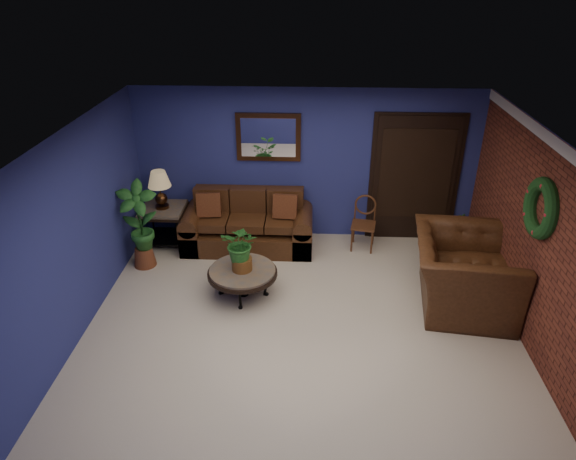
{
  "coord_description": "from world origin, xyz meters",
  "views": [
    {
      "loc": [
        0.08,
        -5.32,
        4.18
      ],
      "look_at": [
        -0.2,
        0.55,
        1.09
      ],
      "focal_mm": 32.0,
      "sensor_mm": 36.0,
      "label": 1
    }
  ],
  "objects_px": {
    "sofa": "(248,228)",
    "coffee_table": "(242,273)",
    "end_table": "(164,216)",
    "side_chair": "(364,219)",
    "table_lamp": "(160,185)",
    "armchair": "(464,273)"
  },
  "relations": [
    {
      "from": "coffee_table",
      "to": "table_lamp",
      "type": "height_order",
      "value": "table_lamp"
    },
    {
      "from": "sofa",
      "to": "coffee_table",
      "type": "relative_size",
      "value": 2.15
    },
    {
      "from": "coffee_table",
      "to": "armchair",
      "type": "bearing_deg",
      "value": -1.06
    },
    {
      "from": "end_table",
      "to": "table_lamp",
      "type": "height_order",
      "value": "table_lamp"
    },
    {
      "from": "sofa",
      "to": "end_table",
      "type": "relative_size",
      "value": 2.91
    },
    {
      "from": "armchair",
      "to": "side_chair",
      "type": "bearing_deg",
      "value": 45.14
    },
    {
      "from": "end_table",
      "to": "table_lamp",
      "type": "distance_m",
      "value": 0.54
    },
    {
      "from": "table_lamp",
      "to": "side_chair",
      "type": "bearing_deg",
      "value": 1.12
    },
    {
      "from": "end_table",
      "to": "side_chair",
      "type": "relative_size",
      "value": 0.82
    },
    {
      "from": "coffee_table",
      "to": "side_chair",
      "type": "bearing_deg",
      "value": 39.69
    },
    {
      "from": "sofa",
      "to": "coffee_table",
      "type": "height_order",
      "value": "sofa"
    },
    {
      "from": "end_table",
      "to": "table_lamp",
      "type": "bearing_deg",
      "value": 135.0
    },
    {
      "from": "coffee_table",
      "to": "table_lamp",
      "type": "relative_size",
      "value": 1.6
    },
    {
      "from": "end_table",
      "to": "side_chair",
      "type": "bearing_deg",
      "value": 1.12
    },
    {
      "from": "sofa",
      "to": "side_chair",
      "type": "height_order",
      "value": "sofa"
    },
    {
      "from": "side_chair",
      "to": "end_table",
      "type": "bearing_deg",
      "value": -169.17
    },
    {
      "from": "sofa",
      "to": "side_chair",
      "type": "xyz_separation_m",
      "value": [
        1.88,
        0.04,
        0.19
      ]
    },
    {
      "from": "side_chair",
      "to": "armchair",
      "type": "bearing_deg",
      "value": -42.48
    },
    {
      "from": "end_table",
      "to": "side_chair",
      "type": "xyz_separation_m",
      "value": [
        3.25,
        0.06,
        -0.01
      ]
    },
    {
      "from": "sofa",
      "to": "side_chair",
      "type": "relative_size",
      "value": 2.38
    },
    {
      "from": "coffee_table",
      "to": "end_table",
      "type": "distance_m",
      "value": 2.05
    },
    {
      "from": "side_chair",
      "to": "armchair",
      "type": "relative_size",
      "value": 0.58
    }
  ]
}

